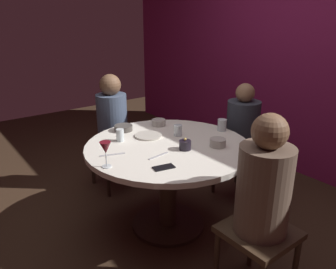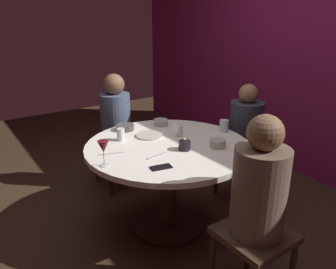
{
  "view_description": "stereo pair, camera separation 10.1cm",
  "coord_description": "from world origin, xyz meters",
  "px_view_note": "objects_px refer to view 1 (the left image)",
  "views": [
    {
      "loc": [
        1.89,
        -1.45,
        1.68
      ],
      "look_at": [
        0.0,
        0.0,
        0.82
      ],
      "focal_mm": 35.42,
      "sensor_mm": 36.0,
      "label": 1
    },
    {
      "loc": [
        1.95,
        -1.36,
        1.68
      ],
      "look_at": [
        0.0,
        0.0,
        0.82
      ],
      "focal_mm": 35.42,
      "sensor_mm": 36.0,
      "label": 2
    }
  ],
  "objects_px": {
    "seated_diner_back": "(242,128)",
    "candle_holder": "(185,145)",
    "bowl_small_white": "(159,122)",
    "cup_near_candle": "(222,125)",
    "seated_diner_left": "(112,119)",
    "wine_glass": "(106,149)",
    "seated_diner_right": "(263,190)",
    "cell_phone": "(164,167)",
    "cup_by_right_diner": "(120,135)",
    "dining_table": "(168,163)",
    "bowl_salad_center": "(123,128)",
    "cup_by_left_diner": "(178,130)",
    "bowl_serving_large": "(218,143)",
    "dinner_plate": "(149,136)"
  },
  "relations": [
    {
      "from": "dinner_plate",
      "to": "bowl_salad_center",
      "type": "xyz_separation_m",
      "value": [
        -0.25,
        -0.09,
        0.02
      ]
    },
    {
      "from": "dining_table",
      "to": "seated_diner_back",
      "type": "height_order",
      "value": "seated_diner_back"
    },
    {
      "from": "dining_table",
      "to": "bowl_small_white",
      "type": "xyz_separation_m",
      "value": [
        -0.42,
        0.21,
        0.19
      ]
    },
    {
      "from": "cell_phone",
      "to": "cup_near_candle",
      "type": "height_order",
      "value": "cup_near_candle"
    },
    {
      "from": "cup_near_candle",
      "to": "bowl_salad_center",
      "type": "bearing_deg",
      "value": -127.49
    },
    {
      "from": "seated_diner_left",
      "to": "wine_glass",
      "type": "bearing_deg",
      "value": -30.13
    },
    {
      "from": "bowl_serving_large",
      "to": "dining_table",
      "type": "bearing_deg",
      "value": -133.83
    },
    {
      "from": "seated_diner_back",
      "to": "seated_diner_right",
      "type": "bearing_deg",
      "value": 45.84
    },
    {
      "from": "seated_diner_right",
      "to": "bowl_serving_large",
      "type": "relative_size",
      "value": 9.76
    },
    {
      "from": "bowl_small_white",
      "to": "cup_near_candle",
      "type": "distance_m",
      "value": 0.57
    },
    {
      "from": "candle_holder",
      "to": "bowl_small_white",
      "type": "height_order",
      "value": "candle_holder"
    },
    {
      "from": "seated_diner_back",
      "to": "cup_by_right_diner",
      "type": "height_order",
      "value": "seated_diner_back"
    },
    {
      "from": "bowl_serving_large",
      "to": "cell_phone",
      "type": "bearing_deg",
      "value": -84.38
    },
    {
      "from": "cup_by_right_diner",
      "to": "wine_glass",
      "type": "bearing_deg",
      "value": -40.43
    },
    {
      "from": "dining_table",
      "to": "cup_by_left_diner",
      "type": "height_order",
      "value": "cup_by_left_diner"
    },
    {
      "from": "candle_holder",
      "to": "cup_by_left_diner",
      "type": "xyz_separation_m",
      "value": [
        -0.27,
        0.15,
        0.01
      ]
    },
    {
      "from": "seated_diner_back",
      "to": "bowl_serving_large",
      "type": "bearing_deg",
      "value": 23.77
    },
    {
      "from": "seated_diner_back",
      "to": "seated_diner_right",
      "type": "xyz_separation_m",
      "value": [
        0.9,
        -0.87,
        0.05
      ]
    },
    {
      "from": "dining_table",
      "to": "seated_diner_right",
      "type": "xyz_separation_m",
      "value": [
        0.9,
        0.0,
        0.16
      ]
    },
    {
      "from": "dinner_plate",
      "to": "cup_by_right_diner",
      "type": "xyz_separation_m",
      "value": [
        -0.05,
        -0.24,
        0.04
      ]
    },
    {
      "from": "bowl_serving_large",
      "to": "cup_near_candle",
      "type": "distance_m",
      "value": 0.37
    },
    {
      "from": "cell_phone",
      "to": "cup_by_right_diner",
      "type": "height_order",
      "value": "cup_by_right_diner"
    },
    {
      "from": "candle_holder",
      "to": "dinner_plate",
      "type": "distance_m",
      "value": 0.4
    },
    {
      "from": "candle_holder",
      "to": "bowl_serving_large",
      "type": "xyz_separation_m",
      "value": [
        0.1,
        0.24,
        -0.01
      ]
    },
    {
      "from": "cell_phone",
      "to": "cup_by_left_diner",
      "type": "bearing_deg",
      "value": -35.22
    },
    {
      "from": "dinner_plate",
      "to": "bowl_salad_center",
      "type": "distance_m",
      "value": 0.27
    },
    {
      "from": "dinner_plate",
      "to": "cup_by_left_diner",
      "type": "xyz_separation_m",
      "value": [
        0.13,
        0.21,
        0.04
      ]
    },
    {
      "from": "bowl_small_white",
      "to": "bowl_serving_large",
      "type": "bearing_deg",
      "value": 5.09
    },
    {
      "from": "cup_by_right_diner",
      "to": "dinner_plate",
      "type": "bearing_deg",
      "value": 78.46
    },
    {
      "from": "seated_diner_back",
      "to": "candle_holder",
      "type": "bearing_deg",
      "value": 10.87
    },
    {
      "from": "cup_by_right_diner",
      "to": "bowl_small_white",
      "type": "bearing_deg",
      "value": 105.81
    },
    {
      "from": "dinner_plate",
      "to": "bowl_salad_center",
      "type": "relative_size",
      "value": 1.44
    },
    {
      "from": "bowl_serving_large",
      "to": "seated_diner_left",
      "type": "bearing_deg",
      "value": -166.74
    },
    {
      "from": "seated_diner_back",
      "to": "cup_by_left_diner",
      "type": "relative_size",
      "value": 12.12
    },
    {
      "from": "dining_table",
      "to": "bowl_salad_center",
      "type": "xyz_separation_m",
      "value": [
        -0.49,
        -0.11,
        0.18
      ]
    },
    {
      "from": "cell_phone",
      "to": "cup_by_right_diner",
      "type": "distance_m",
      "value": 0.6
    },
    {
      "from": "seated_diner_left",
      "to": "cell_phone",
      "type": "bearing_deg",
      "value": -12.84
    },
    {
      "from": "seated_diner_left",
      "to": "cup_by_right_diner",
      "type": "bearing_deg",
      "value": -22.82
    },
    {
      "from": "dinner_plate",
      "to": "bowl_serving_large",
      "type": "bearing_deg",
      "value": 30.57
    },
    {
      "from": "wine_glass",
      "to": "bowl_serving_large",
      "type": "relative_size",
      "value": 1.44
    },
    {
      "from": "wine_glass",
      "to": "bowl_salad_center",
      "type": "bearing_deg",
      "value": 141.1
    },
    {
      "from": "seated_diner_left",
      "to": "cup_by_left_diner",
      "type": "xyz_separation_m",
      "value": [
        0.79,
        0.18,
        0.06
      ]
    },
    {
      "from": "wine_glass",
      "to": "bowl_serving_large",
      "type": "distance_m",
      "value": 0.87
    },
    {
      "from": "candle_holder",
      "to": "bowl_serving_large",
      "type": "height_order",
      "value": "candle_holder"
    },
    {
      "from": "seated_diner_left",
      "to": "cup_by_left_diner",
      "type": "height_order",
      "value": "seated_diner_left"
    },
    {
      "from": "bowl_small_white",
      "to": "seated_diner_left",
      "type": "bearing_deg",
      "value": -156.08
    },
    {
      "from": "dining_table",
      "to": "cup_near_candle",
      "type": "bearing_deg",
      "value": 87.18
    },
    {
      "from": "cup_by_right_diner",
      "to": "bowl_serving_large",
      "type": "bearing_deg",
      "value": 44.18
    },
    {
      "from": "wine_glass",
      "to": "cup_by_left_diner",
      "type": "height_order",
      "value": "wine_glass"
    },
    {
      "from": "bowl_salad_center",
      "to": "cup_near_candle",
      "type": "xyz_separation_m",
      "value": [
        0.52,
        0.67,
        0.03
      ]
    }
  ]
}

